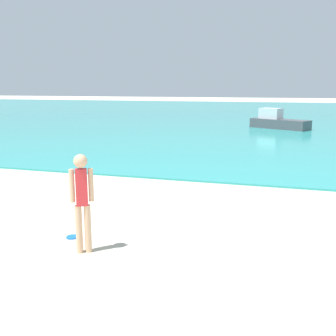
# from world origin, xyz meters

# --- Properties ---
(water) EXTENTS (160.00, 60.00, 0.06)m
(water) POSITION_xyz_m (0.00, 42.14, 0.03)
(water) COLOR teal
(water) RESTS_ON ground
(person_standing) EXTENTS (0.36, 0.23, 1.72)m
(person_standing) POSITION_xyz_m (-0.70, 6.63, 0.98)
(person_standing) COLOR #DDAD84
(person_standing) RESTS_ON ground
(frisbee) EXTENTS (0.22, 0.22, 0.03)m
(frisbee) POSITION_xyz_m (-1.25, 7.16, 0.01)
(frisbee) COLOR blue
(frisbee) RESTS_ON ground
(boat_far) EXTENTS (3.97, 2.92, 1.31)m
(boat_far) POSITION_xyz_m (2.04, 28.02, 0.51)
(boat_far) COLOR #4C4C51
(boat_far) RESTS_ON water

